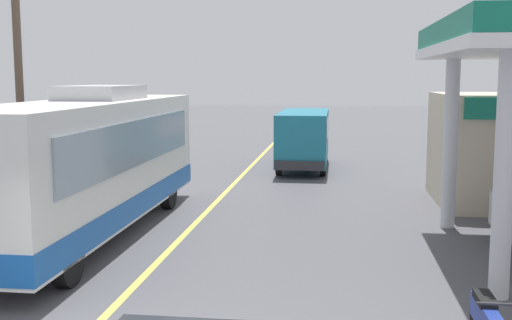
# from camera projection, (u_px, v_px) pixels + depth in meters

# --- Properties ---
(ground) EXTENTS (120.00, 120.00, 0.00)m
(ground) POSITION_uv_depth(u_px,v_px,m) (251.00, 166.00, 28.00)
(ground) COLOR #4C4C51
(lane_divider_stripe) EXTENTS (0.16, 50.00, 0.01)m
(lane_divider_stripe) POSITION_uv_depth(u_px,v_px,m) (233.00, 185.00, 23.08)
(lane_divider_stripe) COLOR #D8CC4C
(lane_divider_stripe) RESTS_ON ground
(coach_bus_main) EXTENTS (2.60, 11.04, 3.69)m
(coach_bus_main) POSITION_uv_depth(u_px,v_px,m) (89.00, 166.00, 15.69)
(coach_bus_main) COLOR white
(coach_bus_main) RESTS_ON ground
(minibus_opposing_lane) EXTENTS (2.04, 6.13, 2.44)m
(minibus_opposing_lane) POSITION_uv_depth(u_px,v_px,m) (304.00, 134.00, 27.12)
(minibus_opposing_lane) COLOR teal
(minibus_opposing_lane) RESTS_ON ground
(utility_pole_roadside) EXTENTS (1.80, 0.24, 7.92)m
(utility_pole_roadside) POSITION_uv_depth(u_px,v_px,m) (19.00, 69.00, 18.87)
(utility_pole_roadside) COLOR brown
(utility_pole_roadside) RESTS_ON ground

